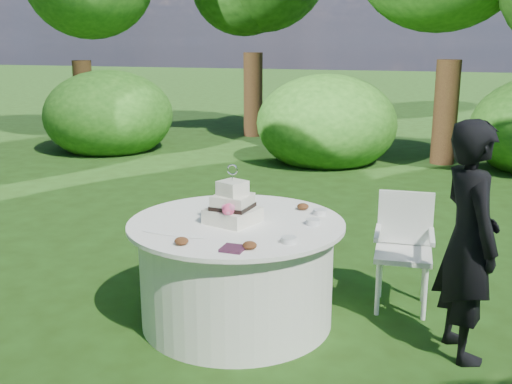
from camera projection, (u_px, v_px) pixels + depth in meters
ground at (237, 320)px, 4.48m from camera, size 80.00×80.00×0.00m
napkins at (233, 249)px, 3.70m from camera, size 0.14×0.14×0.02m
feather_plume at (173, 234)px, 3.99m from camera, size 0.48×0.07×0.01m
guest at (469, 241)px, 3.83m from camera, size 0.57×0.67×1.57m
table at (237, 271)px, 4.39m from camera, size 1.56×1.56×0.77m
cake at (233, 207)px, 4.24m from camera, size 0.39×0.39×0.43m
chair at (404, 242)px, 4.63m from camera, size 0.47×0.46×0.89m
votives at (285, 217)px, 4.33m from camera, size 0.91×0.91×0.04m
petal_cups at (248, 229)px, 4.03m from camera, size 0.61×1.14×0.05m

